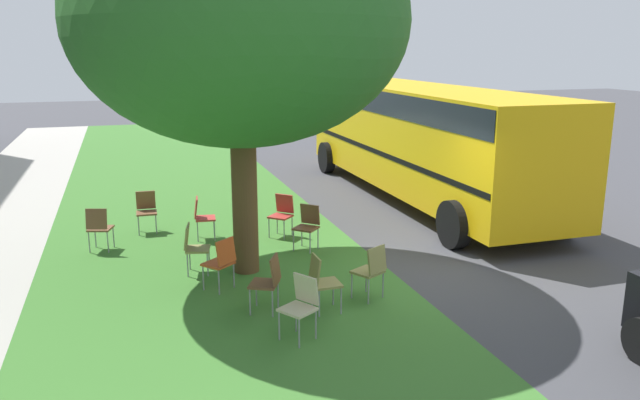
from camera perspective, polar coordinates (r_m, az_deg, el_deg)
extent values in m
plane|color=#424247|center=(11.07, 7.95, -6.77)|extent=(80.00, 80.00, 0.00)
cube|color=#3D752D|center=(10.18, -8.75, -8.65)|extent=(48.00, 6.00, 0.01)
cylinder|color=brown|center=(10.81, -6.91, 0.94)|extent=(0.44, 0.44, 2.95)
ellipsoid|color=#2D6B28|center=(10.55, -7.37, 15.92)|extent=(5.51, 5.51, 4.08)
cube|color=brown|center=(12.13, -1.31, -2.59)|extent=(0.58, 0.58, 0.04)
cube|color=brown|center=(12.22, -0.92, -1.30)|extent=(0.34, 0.35, 0.40)
cylinder|color=gray|center=(12.13, -2.43, -3.73)|extent=(0.02, 0.02, 0.42)
cylinder|color=gray|center=(11.97, -0.91, -3.96)|extent=(0.02, 0.02, 0.42)
cylinder|color=gray|center=(12.42, -1.67, -3.30)|extent=(0.02, 0.02, 0.42)
cylinder|color=gray|center=(12.26, -0.18, -3.53)|extent=(0.02, 0.02, 0.42)
cube|color=#C64C1E|center=(10.32, -9.29, -5.75)|extent=(0.58, 0.58, 0.04)
cube|color=#C64C1E|center=(10.13, -8.59, -4.67)|extent=(0.32, 0.36, 0.40)
cylinder|color=gray|center=(10.63, -9.26, -6.47)|extent=(0.02, 0.02, 0.42)
cylinder|color=gray|center=(10.39, -10.61, -7.02)|extent=(0.02, 0.02, 0.42)
cylinder|color=gray|center=(10.42, -7.87, -6.86)|extent=(0.02, 0.02, 0.42)
cylinder|color=gray|center=(10.17, -9.21, -7.43)|extent=(0.02, 0.02, 0.42)
cube|color=brown|center=(13.74, -15.55, -1.14)|extent=(0.41, 0.43, 0.04)
cube|color=brown|center=(13.86, -15.63, 0.01)|extent=(0.10, 0.40, 0.40)
cylinder|color=gray|center=(13.64, -16.23, -2.29)|extent=(0.02, 0.02, 0.42)
cylinder|color=gray|center=(13.64, -14.72, -2.19)|extent=(0.02, 0.02, 0.42)
cylinder|color=gray|center=(13.97, -16.24, -1.92)|extent=(0.02, 0.02, 0.42)
cylinder|color=gray|center=(13.97, -14.77, -1.82)|extent=(0.02, 0.02, 0.42)
cube|color=olive|center=(11.10, -11.08, -4.42)|extent=(0.49, 0.48, 0.04)
cube|color=olive|center=(11.05, -12.07, -3.25)|extent=(0.41, 0.17, 0.40)
cylinder|color=gray|center=(10.99, -10.22, -5.83)|extent=(0.02, 0.02, 0.42)
cylinder|color=gray|center=(11.33, -10.09, -5.22)|extent=(0.02, 0.02, 0.42)
cylinder|color=gray|center=(11.03, -11.99, -5.85)|extent=(0.02, 0.02, 0.42)
cylinder|color=gray|center=(11.36, -11.81, -5.25)|extent=(0.02, 0.02, 0.42)
cube|color=#B7332D|center=(13.04, -10.41, -1.65)|extent=(0.46, 0.44, 0.04)
cube|color=#B7332D|center=(12.97, -11.25, -0.67)|extent=(0.41, 0.13, 0.40)
cylinder|color=gray|center=(12.93, -9.60, -2.80)|extent=(0.02, 0.02, 0.42)
cylinder|color=gray|center=(13.27, -9.66, -2.37)|extent=(0.02, 0.02, 0.42)
cylinder|color=gray|center=(12.92, -11.10, -2.88)|extent=(0.02, 0.02, 0.42)
cylinder|color=gray|center=(13.27, -11.12, -2.44)|extent=(0.02, 0.02, 0.42)
cube|color=olive|center=(9.87, 4.37, -6.54)|extent=(0.55, 0.56, 0.04)
cube|color=olive|center=(9.68, 5.22, -5.45)|extent=(0.27, 0.39, 0.40)
cylinder|color=gray|center=(10.18, 4.25, -7.26)|extent=(0.02, 0.02, 0.42)
cylinder|color=gray|center=(9.92, 2.91, -7.82)|extent=(0.02, 0.02, 0.42)
cylinder|color=gray|center=(9.98, 5.77, -7.73)|extent=(0.02, 0.02, 0.42)
cylinder|color=gray|center=(9.72, 4.45, -8.31)|extent=(0.02, 0.02, 0.42)
cube|color=beige|center=(8.50, -2.08, -9.96)|extent=(0.57, 0.56, 0.04)
cube|color=beige|center=(8.53, -1.28, -8.12)|extent=(0.38, 0.29, 0.40)
cylinder|color=gray|center=(8.59, -3.75, -11.39)|extent=(0.02, 0.02, 0.42)
cylinder|color=gray|center=(8.37, -1.92, -12.08)|extent=(0.02, 0.02, 0.42)
cylinder|color=gray|center=(8.82, -2.20, -10.68)|extent=(0.02, 0.02, 0.42)
cylinder|color=gray|center=(8.60, -0.38, -11.32)|extent=(0.02, 0.02, 0.42)
cube|color=brown|center=(9.39, -5.15, -7.64)|extent=(0.56, 0.55, 0.04)
cube|color=brown|center=(9.26, -4.09, -6.34)|extent=(0.39, 0.26, 0.40)
cylinder|color=gray|center=(9.67, -5.84, -8.45)|extent=(0.02, 0.02, 0.42)
cylinder|color=gray|center=(9.35, -6.41, -9.27)|extent=(0.02, 0.02, 0.42)
cylinder|color=gray|center=(9.60, -3.85, -8.60)|extent=(0.02, 0.02, 0.42)
cylinder|color=gray|center=(9.27, -4.36, -9.43)|extent=(0.02, 0.02, 0.42)
cube|color=#B7332D|center=(12.98, -3.63, -1.51)|extent=(0.58, 0.58, 0.04)
cube|color=#B7332D|center=(13.07, -3.26, -0.31)|extent=(0.34, 0.35, 0.40)
cylinder|color=gray|center=(12.99, -4.68, -2.57)|extent=(0.02, 0.02, 0.42)
cylinder|color=gray|center=(12.82, -3.29, -2.77)|extent=(0.02, 0.02, 0.42)
cylinder|color=gray|center=(13.27, -3.93, -2.20)|extent=(0.02, 0.02, 0.42)
cylinder|color=gray|center=(13.10, -2.56, -2.39)|extent=(0.02, 0.02, 0.42)
cube|color=olive|center=(9.37, 0.59, -7.62)|extent=(0.42, 0.40, 0.04)
cube|color=olive|center=(9.23, -0.47, -6.36)|extent=(0.40, 0.09, 0.40)
cylinder|color=gray|center=(9.35, 1.94, -9.19)|extent=(0.02, 0.02, 0.42)
cylinder|color=gray|center=(9.66, 1.22, -8.40)|extent=(0.02, 0.02, 0.42)
cylinder|color=gray|center=(9.25, -0.07, -9.45)|extent=(0.02, 0.02, 0.42)
cylinder|color=gray|center=(9.57, -0.73, -8.64)|extent=(0.02, 0.02, 0.42)
cube|color=brown|center=(12.84, -19.40, -2.47)|extent=(0.51, 0.52, 0.04)
cube|color=brown|center=(12.61, -19.75, -1.65)|extent=(0.20, 0.41, 0.40)
cylinder|color=gray|center=(13.00, -18.33, -3.24)|extent=(0.02, 0.02, 0.42)
cylinder|color=gray|center=(13.11, -19.82, -3.21)|extent=(0.02, 0.02, 0.42)
cylinder|color=gray|center=(12.69, -18.80, -3.69)|extent=(0.02, 0.02, 0.42)
cylinder|color=gray|center=(12.81, -20.33, -3.65)|extent=(0.02, 0.02, 0.42)
cube|color=yellow|center=(16.33, 9.27, 5.76)|extent=(10.40, 2.44, 2.50)
cube|color=black|center=(16.38, 9.22, 4.55)|extent=(10.30, 2.46, 0.12)
cube|color=black|center=(16.23, 9.40, 8.91)|extent=(10.30, 2.46, 0.56)
cylinder|color=black|center=(19.69, 0.61, 3.91)|extent=(0.96, 0.28, 0.96)
cylinder|color=black|center=(20.60, 7.30, 4.24)|extent=(0.96, 0.28, 0.96)
cylinder|color=black|center=(12.52, 12.11, -2.19)|extent=(0.96, 0.28, 0.96)
cylinder|color=black|center=(13.92, 21.18, -1.22)|extent=(0.96, 0.28, 0.96)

